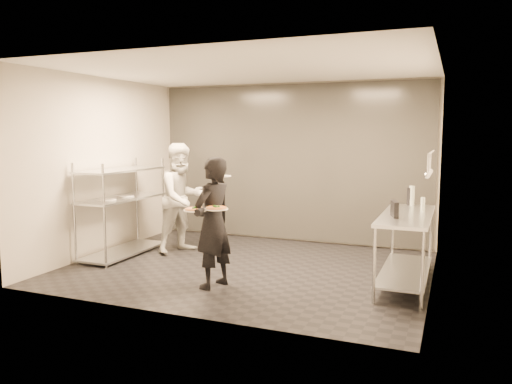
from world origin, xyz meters
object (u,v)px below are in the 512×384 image
at_px(prep_counter, 406,237).
at_px(bottle_dark, 409,196).
at_px(waiter, 213,223).
at_px(pizza_plate_far, 216,208).
at_px(pass_rack, 122,207).
at_px(salad_plate, 220,175).
at_px(pos_monitor, 395,209).
at_px(bottle_green, 412,195).
at_px(bottle_clear, 423,204).
at_px(chef, 182,198).
at_px(pizza_plate_near, 195,209).

relative_size(prep_counter, bottle_dark, 7.26).
height_order(waiter, pizza_plate_far, waiter).
xyz_separation_m(pass_rack, bottle_dark, (4.29, 0.80, 0.28)).
height_order(pizza_plate_far, bottle_dark, bottle_dark).
distance_m(salad_plate, pos_monitor, 2.22).
height_order(bottle_green, bottle_dark, bottle_green).
xyz_separation_m(bottle_green, bottle_clear, (0.18, -0.49, -0.05)).
height_order(pizza_plate_far, salad_plate, salad_plate).
bearing_deg(pass_rack, bottle_dark, 10.60).
height_order(chef, bottle_clear, chef).
height_order(pizza_plate_near, bottle_green, bottle_green).
xyz_separation_m(waiter, bottle_green, (2.22, 1.78, 0.24)).
relative_size(waiter, pos_monitor, 6.05).
height_order(pos_monitor, bottle_clear, pos_monitor).
xyz_separation_m(chef, pizza_plate_near, (1.19, -1.73, 0.14)).
relative_size(pos_monitor, bottle_clear, 1.49).
relative_size(pass_rack, salad_plate, 5.65).
relative_size(pass_rack, pizza_plate_far, 5.67).
height_order(pass_rack, waiter, waiter).
bearing_deg(prep_counter, bottle_green, 90.76).
bearing_deg(pos_monitor, prep_counter, 51.47).
distance_m(chef, pizza_plate_near, 2.11).
distance_m(pizza_plate_near, pizza_plate_far, 0.26).
bearing_deg(pizza_plate_far, pass_rack, 152.64).
relative_size(pizza_plate_near, salad_plate, 1.00).
xyz_separation_m(pass_rack, salad_plate, (2.05, -0.64, 0.63)).
distance_m(pizza_plate_far, pos_monitor, 2.15).
xyz_separation_m(waiter, pos_monitor, (2.11, 0.68, 0.20)).
bearing_deg(pizza_plate_far, salad_plate, 110.89).
relative_size(pizza_plate_far, pos_monitor, 1.04).
distance_m(pizza_plate_near, pos_monitor, 2.41).
bearing_deg(waiter, pizza_plate_far, 52.46).
bearing_deg(bottle_green, bottle_clear, -69.93).
height_order(pizza_plate_near, bottle_dark, bottle_dark).
distance_m(chef, bottle_clear, 3.71).
height_order(pass_rack, bottle_clear, pass_rack).
xyz_separation_m(chef, pizza_plate_far, (1.45, -1.68, 0.16)).
bearing_deg(waiter, pass_rack, -99.76).
bearing_deg(salad_plate, bottle_dark, 32.80).
bearing_deg(bottle_dark, chef, -175.33).
relative_size(bottle_clear, bottle_dark, 0.73).
bearing_deg(bottle_green, pass_rack, -169.47).
bearing_deg(salad_plate, chef, 137.18).
relative_size(pizza_plate_near, pos_monitor, 1.05).
bearing_deg(chef, bottle_dark, -60.78).
relative_size(waiter, salad_plate, 5.78).
distance_m(pass_rack, bottle_green, 4.40).
distance_m(prep_counter, chef, 3.58).
distance_m(pass_rack, pizza_plate_near, 2.34).
bearing_deg(salad_plate, pizza_plate_far, -69.11).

